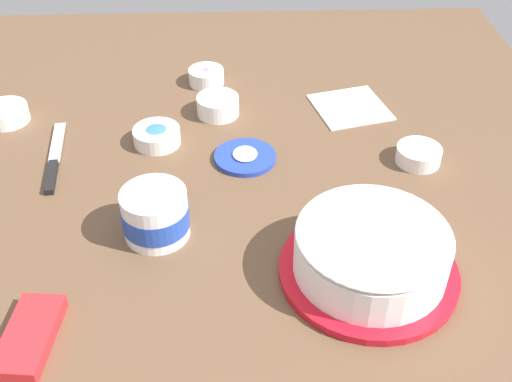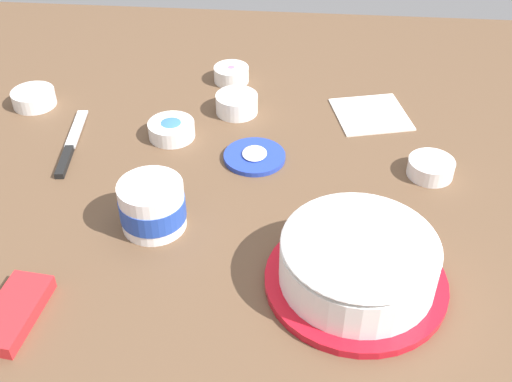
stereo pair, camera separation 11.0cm
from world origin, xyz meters
The scene contains 12 objects.
ground_plane centered at (0.00, 0.00, 0.00)m, with size 1.54×1.54×0.00m, color brown.
frosted_cake centered at (-0.27, -0.26, 0.05)m, with size 0.28×0.28×0.10m.
frosting_tub centered at (-0.16, 0.08, 0.04)m, with size 0.11×0.11×0.09m.
frosting_tub_lid centered at (0.05, -0.08, 0.01)m, with size 0.12×0.12×0.02m.
spreading_knife centered at (0.05, 0.30, 0.01)m, with size 0.24×0.05×0.01m.
sprinkle_bowl_yellow centered at (0.22, -0.02, 0.02)m, with size 0.09×0.09×0.04m.
sprinkle_bowl_blue centered at (0.11, 0.10, 0.02)m, with size 0.10×0.10×0.04m.
sprinkle_bowl_green centered at (0.03, -0.41, 0.02)m, with size 0.09×0.09×0.03m.
sprinkle_bowl_orange centered at (0.21, 0.43, 0.02)m, with size 0.09×0.09×0.03m.
sprinkle_bowl_pink centered at (0.36, 0.01, 0.02)m, with size 0.08×0.08×0.04m.
candy_box_lower centered at (-0.38, 0.24, 0.01)m, with size 0.14×0.07×0.02m, color red.
paper_napkin centered at (0.23, -0.31, 0.00)m, with size 0.15×0.15×0.01m, color white.
Camera 2 is at (-0.94, -0.17, 0.72)m, focal length 43.99 mm.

